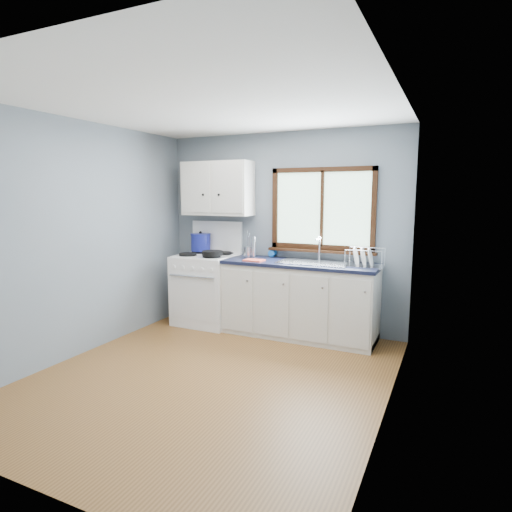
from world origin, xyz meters
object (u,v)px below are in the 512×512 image
at_px(utensil_crock, 248,252).
at_px(skillet, 213,253).
at_px(stockpot, 201,242).
at_px(sink, 314,268).
at_px(thermos, 253,247).
at_px(dish_rack, 364,261).
at_px(gas_range, 207,287).
at_px(base_cabinets, 299,303).

bearing_deg(utensil_crock, skillet, -142.80).
bearing_deg(stockpot, sink, -4.09).
relative_size(skillet, thermos, 1.57).
xyz_separation_m(utensil_crock, dish_rack, (1.51, -0.10, -0.01)).
xyz_separation_m(sink, utensil_crock, (-0.92, 0.09, 0.13)).
bearing_deg(sink, stockpot, 175.91).
distance_m(thermos, dish_rack, 1.43).
height_order(sink, thermos, sink).
distance_m(sink, utensil_crock, 0.94).
xyz_separation_m(gas_range, base_cabinets, (1.31, 0.02, -0.08)).
bearing_deg(sink, utensil_crock, 174.23).
relative_size(skillet, dish_rack, 0.99).
relative_size(gas_range, skillet, 3.21).
bearing_deg(dish_rack, sink, 176.86).
xyz_separation_m(sink, thermos, (-0.84, 0.09, 0.20)).
xyz_separation_m(base_cabinets, thermos, (-0.66, 0.09, 0.65)).
height_order(gas_range, utensil_crock, gas_range).
bearing_deg(gas_range, stockpot, 140.68).
distance_m(gas_range, thermos, 0.86).
distance_m(base_cabinets, utensil_crock, 0.95).
bearing_deg(thermos, skillet, -148.64).
bearing_deg(thermos, base_cabinets, -7.72).
bearing_deg(gas_range, dish_rack, 0.25).
xyz_separation_m(gas_range, thermos, (0.65, 0.11, 0.56)).
bearing_deg(sink, dish_rack, -0.91).
height_order(gas_range, skillet, gas_range).
xyz_separation_m(sink, stockpot, (-1.65, 0.12, 0.22)).
bearing_deg(skillet, utensil_crock, 12.74).
relative_size(gas_range, dish_rack, 3.17).
xyz_separation_m(gas_range, dish_rack, (2.07, 0.01, 0.48)).
bearing_deg(dish_rack, base_cabinets, 177.04).
height_order(base_cabinets, skillet, skillet).
relative_size(base_cabinets, stockpot, 5.68).
bearing_deg(base_cabinets, skillet, -170.65).
distance_m(sink, skillet, 1.30).
xyz_separation_m(stockpot, dish_rack, (2.24, -0.13, -0.10)).
relative_size(sink, thermos, 3.11).
bearing_deg(dish_rack, skillet, -176.96).
bearing_deg(base_cabinets, stockpot, 175.43).
bearing_deg(sink, gas_range, -179.29).
relative_size(gas_range, utensil_crock, 3.99).
xyz_separation_m(skillet, dish_rack, (1.87, 0.17, -0.01)).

